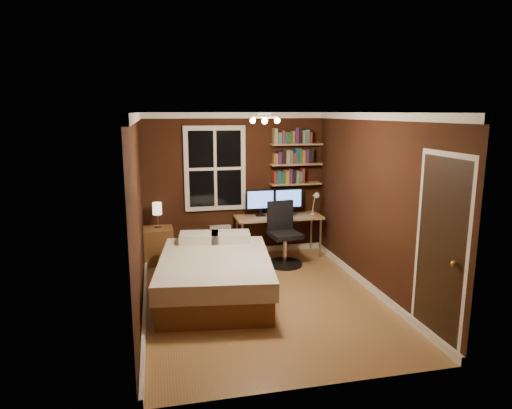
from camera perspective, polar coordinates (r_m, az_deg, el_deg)
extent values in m
plane|color=olive|center=(6.38, 0.80, -11.64)|extent=(4.20, 4.20, 0.00)
cube|color=black|center=(8.02, -2.66, 2.48)|extent=(3.20, 0.04, 2.50)
cube|color=black|center=(5.85, -14.60, -1.31)|extent=(0.04, 4.20, 2.50)
cube|color=black|center=(6.55, 14.57, 0.06)|extent=(0.04, 4.20, 2.50)
cube|color=white|center=(5.87, 0.87, 11.42)|extent=(3.20, 4.20, 0.02)
cube|color=white|center=(7.90, -5.15, 4.49)|extent=(1.06, 0.06, 1.46)
sphere|color=#BE9046|center=(5.07, 23.49, -6.82)|extent=(0.06, 0.06, 0.06)
cube|color=#A17E4E|center=(8.16, 4.98, 2.60)|extent=(0.92, 0.22, 0.03)
cube|color=#A17E4E|center=(8.12, 5.02, 5.04)|extent=(0.92, 0.22, 0.03)
cube|color=#A17E4E|center=(8.09, 5.07, 7.51)|extent=(0.92, 0.22, 0.03)
cube|color=brown|center=(6.41, -5.09, -10.04)|extent=(1.66, 2.18, 0.32)
cube|color=silver|center=(6.31, -5.14, -7.66)|extent=(1.75, 2.25, 0.24)
cube|color=silver|center=(7.01, -7.14, -4.12)|extent=(0.63, 0.48, 0.14)
cube|color=silver|center=(7.00, -3.19, -4.05)|extent=(0.63, 0.48, 0.14)
cube|color=brown|center=(7.87, -12.06, -5.03)|extent=(0.49, 0.49, 0.60)
cube|color=silver|center=(8.09, -4.47, -4.55)|extent=(0.37, 0.13, 0.55)
cube|color=#A17E4E|center=(7.99, 2.84, -1.57)|extent=(1.51, 0.57, 0.04)
cylinder|color=beige|center=(7.70, -1.72, -4.84)|extent=(0.04, 0.04, 0.68)
cylinder|color=beige|center=(8.07, 8.07, -4.18)|extent=(0.04, 0.04, 0.68)
cylinder|color=beige|center=(8.16, -2.38, -3.90)|extent=(0.04, 0.04, 0.68)
cylinder|color=beige|center=(8.51, 6.91, -3.32)|extent=(0.04, 0.04, 0.68)
cylinder|color=black|center=(7.68, 3.60, -7.39)|extent=(0.58, 0.58, 0.05)
cylinder|color=silver|center=(7.60, 3.63, -5.66)|extent=(0.06, 0.06, 0.44)
cube|color=black|center=(7.53, 3.65, -3.81)|extent=(0.53, 0.53, 0.08)
cube|color=black|center=(7.65, 3.04, -1.35)|extent=(0.46, 0.11, 0.50)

